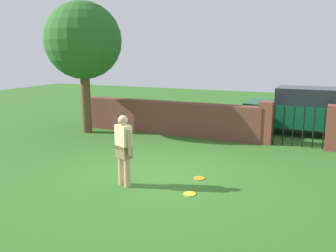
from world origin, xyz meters
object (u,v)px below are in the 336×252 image
(person, at_px, (124,147))
(car, at_px, (305,111))
(tree, at_px, (83,41))
(frisbee_yellow, at_px, (190,194))
(frisbee_orange, at_px, (199,178))

(person, xyz_separation_m, car, (3.41, 7.17, -0.04))
(tree, xyz_separation_m, person, (4.10, -4.22, -2.46))
(person, xyz_separation_m, frisbee_yellow, (1.54, 0.11, -0.89))
(person, distance_m, frisbee_yellow, 1.78)
(tree, relative_size, frisbee_yellow, 17.65)
(frisbee_orange, bearing_deg, person, -141.97)
(tree, xyz_separation_m, frisbee_yellow, (5.64, -4.11, -3.34))
(tree, distance_m, person, 6.38)
(person, height_order, car, car)
(car, relative_size, frisbee_yellow, 15.60)
(person, bearing_deg, frisbee_orange, -118.63)
(person, height_order, frisbee_yellow, person)
(frisbee_orange, relative_size, frisbee_yellow, 1.00)
(person, relative_size, frisbee_orange, 6.00)
(tree, distance_m, frisbee_yellow, 7.74)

